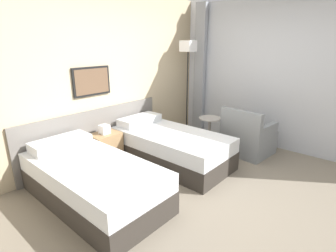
# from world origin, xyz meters

# --- Properties ---
(ground_plane) EXTENTS (16.00, 16.00, 0.00)m
(ground_plane) POSITION_xyz_m (0.00, 0.00, 0.00)
(ground_plane) COLOR slate
(wall_headboard) EXTENTS (10.00, 0.10, 2.70)m
(wall_headboard) POSITION_xyz_m (-0.02, 1.95, 1.30)
(wall_headboard) COLOR #C6B28E
(wall_headboard) RESTS_ON ground_plane
(wall_window) EXTENTS (0.21, 4.42, 2.70)m
(wall_window) POSITION_xyz_m (2.11, -0.18, 1.34)
(wall_window) COLOR white
(wall_window) RESTS_ON ground_plane
(bed_near_door) EXTENTS (0.96, 1.92, 0.64)m
(bed_near_door) POSITION_xyz_m (-1.16, 0.94, 0.27)
(bed_near_door) COLOR #332D28
(bed_near_door) RESTS_ON ground_plane
(bed_near_window) EXTENTS (0.96, 1.92, 0.64)m
(bed_near_window) POSITION_xyz_m (0.30, 0.94, 0.27)
(bed_near_window) COLOR #332D28
(bed_near_window) RESTS_ON ground_plane
(nightstand) EXTENTS (0.46, 0.35, 0.65)m
(nightstand) POSITION_xyz_m (-0.43, 1.67, 0.27)
(nightstand) COLOR #9E7A51
(nightstand) RESTS_ON ground_plane
(floor_lamp) EXTENTS (0.25, 0.25, 1.92)m
(floor_lamp) POSITION_xyz_m (1.54, 1.55, 1.62)
(floor_lamp) COLOR black
(floor_lamp) RESTS_ON ground_plane
(side_table) EXTENTS (0.39, 0.39, 0.60)m
(side_table) POSITION_xyz_m (1.17, 0.74, 0.41)
(side_table) COLOR gray
(side_table) RESTS_ON ground_plane
(armchair) EXTENTS (0.77, 0.80, 0.83)m
(armchair) POSITION_xyz_m (1.46, 0.14, 0.27)
(armchair) COLOR gray
(armchair) RESTS_ON ground_plane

